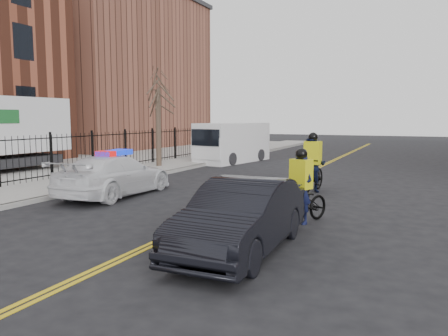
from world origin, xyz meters
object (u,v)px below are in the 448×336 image
cyclist_far (312,169)px  dark_sedan (242,216)px  cargo_van (231,143)px  cyclist_near (300,197)px  police_cruiser (115,175)px

cyclist_far → dark_sedan: bearing=-81.5°
cargo_van → cyclist_near: cargo_van is taller
dark_sedan → cargo_van: 17.86m
police_cruiser → cyclist_near: cyclist_near is taller
police_cruiser → cyclist_far: (6.02, 3.57, 0.14)m
dark_sedan → cyclist_far: bearing=91.7°
police_cruiser → cargo_van: (-0.99, 12.21, 0.44)m
cargo_van → cyclist_near: (7.84, -13.45, -0.48)m
police_cruiser → cyclist_near: bearing=168.1°
dark_sedan → cargo_van: cargo_van is taller
cyclist_near → cyclist_far: size_ratio=0.95×
dark_sedan → cargo_van: (-7.39, 16.26, 0.43)m
police_cruiser → cyclist_near: 6.97m
police_cruiser → cyclist_far: size_ratio=2.25×
dark_sedan → cyclist_near: bearing=79.6°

